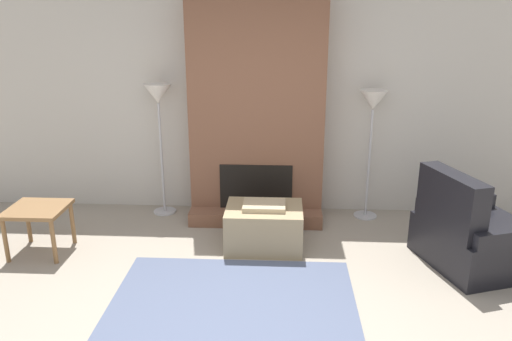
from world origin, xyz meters
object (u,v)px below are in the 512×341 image
object	(u,v)px
ottoman	(264,226)
floor_lamp_right	(373,110)
floor_lamp_left	(158,104)
side_table	(38,214)
armchair	(472,238)

from	to	relation	value
ottoman	floor_lamp_right	world-z (taller)	floor_lamp_right
floor_lamp_left	ottoman	bearing A→B (deg)	-34.79
floor_lamp_left	floor_lamp_right	world-z (taller)	floor_lamp_left
floor_lamp_right	side_table	bearing A→B (deg)	-162.06
armchair	floor_lamp_left	world-z (taller)	floor_lamp_left
floor_lamp_right	ottoman	bearing A→B (deg)	-143.73
ottoman	side_table	distance (m)	2.32
side_table	armchair	bearing A→B (deg)	-0.33
side_table	floor_lamp_left	world-z (taller)	floor_lamp_left
floor_lamp_left	side_table	bearing A→B (deg)	-132.13
armchair	side_table	world-z (taller)	armchair
side_table	floor_lamp_right	world-z (taller)	floor_lamp_right
ottoman	armchair	size ratio (longest dim) A/B	0.65
ottoman	floor_lamp_right	xyz separation A→B (m)	(1.21, 0.88, 1.09)
side_table	floor_lamp_left	distance (m)	1.80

